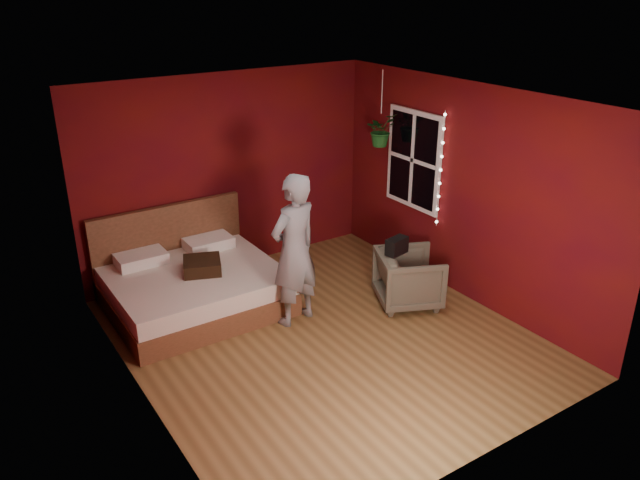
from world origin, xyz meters
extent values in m
plane|color=brown|center=(0.00, 0.00, 0.00)|extent=(4.50, 4.50, 0.00)
cube|color=#62110A|center=(0.00, 2.26, 1.30)|extent=(4.00, 0.02, 2.60)
cube|color=#62110A|center=(0.00, -2.26, 1.30)|extent=(4.00, 0.02, 2.60)
cube|color=#62110A|center=(-2.01, 0.00, 1.30)|extent=(0.02, 4.50, 2.60)
cube|color=#62110A|center=(2.01, 0.00, 1.30)|extent=(0.02, 4.50, 2.60)
cube|color=silver|center=(0.00, 0.00, 2.61)|extent=(4.00, 4.50, 0.02)
cube|color=white|center=(1.97, 0.90, 1.50)|extent=(0.04, 0.97, 1.27)
cube|color=black|center=(1.96, 0.90, 1.50)|extent=(0.02, 0.85, 1.15)
cube|color=white|center=(1.95, 0.90, 1.50)|extent=(0.03, 0.05, 1.15)
cube|color=white|center=(1.95, 0.90, 1.50)|extent=(0.03, 0.85, 0.05)
cylinder|color=silver|center=(1.94, 0.38, 1.50)|extent=(0.01, 0.01, 1.45)
sphere|color=#FFF2CC|center=(1.94, 0.38, 0.83)|extent=(0.04, 0.04, 0.04)
sphere|color=#FFF2CC|center=(1.94, 0.38, 0.99)|extent=(0.04, 0.04, 0.04)
sphere|color=#FFF2CC|center=(1.94, 0.38, 1.16)|extent=(0.04, 0.04, 0.04)
sphere|color=#FFF2CC|center=(1.94, 0.38, 1.33)|extent=(0.04, 0.04, 0.04)
sphere|color=#FFF2CC|center=(1.94, 0.38, 1.50)|extent=(0.04, 0.04, 0.04)
sphere|color=#FFF2CC|center=(1.94, 0.38, 1.67)|extent=(0.04, 0.04, 0.04)
sphere|color=#FFF2CC|center=(1.94, 0.38, 1.84)|extent=(0.04, 0.04, 0.04)
sphere|color=#FFF2CC|center=(1.94, 0.38, 2.01)|extent=(0.04, 0.04, 0.04)
sphere|color=#FFF2CC|center=(1.94, 0.38, 2.17)|extent=(0.04, 0.04, 0.04)
cube|color=brown|center=(-0.92, 1.38, 0.14)|extent=(1.94, 1.65, 0.27)
cube|color=beige|center=(-0.92, 1.38, 0.38)|extent=(1.90, 1.61, 0.21)
cube|color=brown|center=(-0.92, 2.16, 0.53)|extent=(1.94, 0.08, 1.07)
cube|color=white|center=(-1.36, 1.93, 0.55)|extent=(0.58, 0.37, 0.14)
cube|color=white|center=(-0.48, 1.93, 0.55)|extent=(0.58, 0.37, 0.14)
imported|color=slate|center=(-0.07, 0.50, 0.88)|extent=(0.72, 0.56, 1.76)
imported|color=#605E4B|center=(1.27, 0.09, 0.33)|extent=(0.96, 0.95, 0.67)
cube|color=black|center=(1.12, 0.16, 0.77)|extent=(0.30, 0.20, 0.20)
cube|color=#301E10|center=(-0.83, 1.34, 0.56)|extent=(0.55, 0.55, 0.15)
cylinder|color=silver|center=(1.71, 1.28, 2.33)|extent=(0.01, 0.01, 0.54)
imported|color=#1A5D1C|center=(1.71, 1.28, 1.84)|extent=(0.43, 0.39, 0.42)
camera|label=1|loc=(-3.29, -4.90, 3.69)|focal=35.00mm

